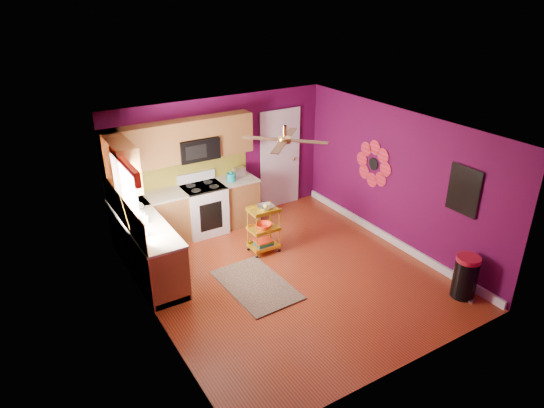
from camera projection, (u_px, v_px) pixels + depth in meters
ground at (290, 275)px, 8.04m from camera, size 5.00×5.00×0.00m
room_envelope at (293, 184)px, 7.37m from camera, size 4.54×5.04×2.52m
lower_cabinets at (171, 228)px, 8.63m from camera, size 2.81×2.31×0.94m
electric_range at (204, 208)px, 9.26m from camera, size 0.76×0.66×1.13m
upper_cabinetry at (163, 149)px, 8.38m from camera, size 2.80×2.30×1.26m
left_window at (125, 184)px, 7.08m from camera, size 0.08×1.35×1.08m
panel_door at (280, 160)px, 10.16m from camera, size 0.95×0.11×2.15m
right_wall_art at (411, 175)px, 8.22m from camera, size 0.04×2.74×1.04m
ceiling_fan at (285, 139)px, 7.24m from camera, size 1.01×1.01×0.26m
shag_rug at (256, 285)px, 7.76m from camera, size 0.98×1.53×0.02m
rolling_cart at (264, 227)px, 8.56m from camera, size 0.52×0.38×0.93m
trash_can at (465, 277)px, 7.37m from camera, size 0.47×0.47×0.69m
teal_kettle at (231, 177)px, 9.28m from camera, size 0.18×0.18×0.21m
toaster at (239, 172)px, 9.51m from camera, size 0.22×0.15×0.18m
soap_bottle_a at (145, 218)px, 7.66m from camera, size 0.09×0.09×0.19m
soap_bottle_b at (142, 215)px, 7.76m from camera, size 0.13×0.13×0.17m
counter_dish at (136, 207)px, 8.17m from camera, size 0.25×0.25×0.06m
counter_cup at (146, 233)px, 7.30m from camera, size 0.12×0.12×0.10m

